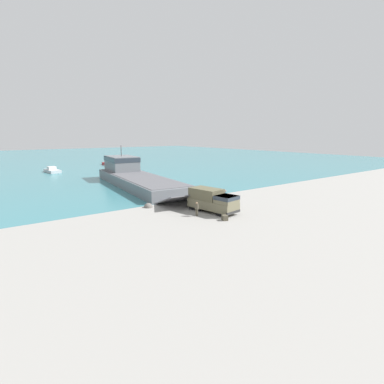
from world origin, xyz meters
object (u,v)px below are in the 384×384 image
(military_truck, at_px, (213,200))
(cargo_crate, at_px, (225,218))
(mooring_bollard, at_px, (224,193))
(landing_craft, at_px, (134,175))
(moored_boat_a, at_px, (114,163))
(soldier_on_ramp, at_px, (197,208))
(moored_boat_b, at_px, (52,170))

(military_truck, distance_m, cargo_crate, 4.36)
(military_truck, height_order, mooring_bollard, military_truck)
(landing_craft, distance_m, moored_boat_a, 43.01)
(soldier_on_ramp, bearing_deg, moored_boat_b, -103.52)
(mooring_bollard, bearing_deg, landing_craft, 108.29)
(landing_craft, bearing_deg, mooring_bollard, -65.35)
(moored_boat_b, bearing_deg, cargo_crate, 90.59)
(landing_craft, relative_size, cargo_crate, 50.67)
(moored_boat_a, height_order, cargo_crate, moored_boat_a)
(landing_craft, xyz_separation_m, moored_boat_a, (12.61, 41.10, -1.26))
(moored_boat_a, bearing_deg, cargo_crate, 169.66)
(moored_boat_a, distance_m, mooring_bollard, 61.23)
(mooring_bollard, bearing_deg, moored_boat_a, 84.33)
(soldier_on_ramp, height_order, moored_boat_a, soldier_on_ramp)
(moored_boat_a, bearing_deg, moored_boat_b, 118.12)
(military_truck, xyz_separation_m, moored_boat_b, (-7.60, 56.64, -1.05))
(soldier_on_ramp, xyz_separation_m, cargo_crate, (1.55, -3.45, -0.73))
(moored_boat_a, height_order, mooring_bollard, moored_boat_a)
(landing_craft, height_order, military_truck, landing_craft)
(military_truck, height_order, soldier_on_ramp, military_truck)
(landing_craft, bearing_deg, moored_boat_b, 112.82)
(moored_boat_b, bearing_deg, landing_craft, 101.23)
(soldier_on_ramp, distance_m, moored_boat_b, 57.30)
(moored_boat_b, relative_size, cargo_crate, 9.21)
(military_truck, relative_size, soldier_on_ramp, 4.03)
(landing_craft, relative_size, moored_boat_a, 4.90)
(landing_craft, distance_m, soldier_on_ramp, 27.03)
(mooring_bollard, bearing_deg, military_truck, -141.39)
(soldier_on_ramp, relative_size, mooring_bollard, 2.04)
(military_truck, distance_m, soldier_on_ramp, 3.06)
(military_truck, relative_size, moored_boat_a, 0.96)
(landing_craft, bearing_deg, military_truck, -86.70)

